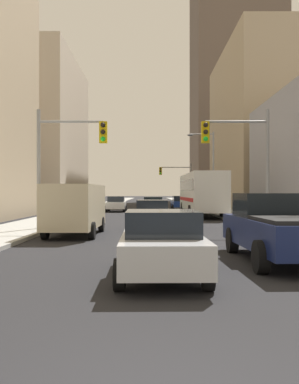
{
  "coord_description": "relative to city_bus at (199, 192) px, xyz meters",
  "views": [
    {
      "loc": [
        -0.17,
        -3.3,
        1.93
      ],
      "look_at": [
        0.0,
        33.37,
        1.94
      ],
      "focal_mm": 39.24,
      "sensor_mm": 36.0,
      "label": 1
    }
  ],
  "objects": [
    {
      "name": "sedan_blue",
      "position": [
        -0.81,
        12.06,
        -1.16
      ],
      "size": [
        1.95,
        4.26,
        1.52
      ],
      "color": "navy",
      "rests_on": "ground"
    },
    {
      "name": "sidewalk_right",
      "position": [
        2.69,
        19.36,
        -1.85
      ],
      "size": [
        3.36,
        160.0,
        0.15
      ],
      "primitive_type": "cube",
      "color": "#9E9E99",
      "rests_on": "ground"
    },
    {
      "name": "sedan_grey",
      "position": [
        -4.04,
        -11.82,
        -1.16
      ],
      "size": [
        1.95,
        4.24,
        1.52
      ],
      "color": "slate",
      "rests_on": "ground"
    },
    {
      "name": "traffic_signal_near_left",
      "position": [
        -8.19,
        -13.37,
        2.1
      ],
      "size": [
        3.46,
        0.44,
        6.0
      ],
      "color": "gray",
      "rests_on": "ground"
    },
    {
      "name": "cargo_van_beige",
      "position": [
        -7.5,
        -15.17,
        -0.64
      ],
      "size": [
        2.16,
        5.25,
        2.26
      ],
      "color": "#C6B793",
      "rests_on": "ground"
    },
    {
      "name": "city_bus",
      "position": [
        0.0,
        0.0,
        0.0
      ],
      "size": [
        2.67,
        11.52,
        3.4
      ],
      "color": "silver",
      "rests_on": "ground"
    },
    {
      "name": "traffic_signal_near_right",
      "position": [
        0.21,
        -13.37,
        2.09
      ],
      "size": [
        3.34,
        0.44,
        6.0
      ],
      "color": "gray",
      "rests_on": "ground"
    },
    {
      "name": "building_left_mid_office",
      "position": [
        -22.38,
        19.4,
        7.37
      ],
      "size": [
        17.88,
        20.11,
        18.6
      ],
      "primitive_type": "cube",
      "color": "#B7A893",
      "rests_on": "ground"
    },
    {
      "name": "street_lamp_right",
      "position": [
        1.31,
        4.7,
        2.62
      ],
      "size": [
        2.49,
        0.32,
        7.5
      ],
      "color": "gray",
      "rests_on": "ground"
    },
    {
      "name": "pickup_truck_navy",
      "position": [
        -0.59,
        -22.15,
        -1.0
      ],
      "size": [
        2.2,
        5.46,
        1.9
      ],
      "color": "#141E4C",
      "rests_on": "ground"
    },
    {
      "name": "building_right_far_highrise",
      "position": [
        14.73,
        58.22,
        26.1
      ],
      "size": [
        18.42,
        18.44,
        56.05
      ],
      "primitive_type": "cube",
      "color": "#66564C",
      "rests_on": "ground"
    },
    {
      "name": "sedan_white",
      "position": [
        -7.49,
        7.58,
        -1.16
      ],
      "size": [
        1.95,
        4.24,
        1.52
      ],
      "color": "white",
      "rests_on": "ground"
    },
    {
      "name": "sedan_silver",
      "position": [
        -3.91,
        -24.45,
        -1.16
      ],
      "size": [
        1.95,
        4.23,
        1.52
      ],
      "color": "#B7BABF",
      "rests_on": "ground"
    },
    {
      "name": "sedan_green",
      "position": [
        -3.88,
        3.16,
        -1.16
      ],
      "size": [
        1.95,
        4.2,
        1.52
      ],
      "color": "#195938",
      "rests_on": "ground"
    },
    {
      "name": "sidewalk_left",
      "position": [
        -10.73,
        19.36,
        -1.85
      ],
      "size": [
        3.36,
        160.0,
        0.15
      ],
      "primitive_type": "cube",
      "color": "#9E9E99",
      "rests_on": "ground"
    },
    {
      "name": "traffic_signal_far_right",
      "position": [
        -0.35,
        24.49,
        2.15
      ],
      "size": [
        4.54,
        0.44,
        6.0
      ],
      "color": "gray",
      "rests_on": "ground"
    }
  ]
}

